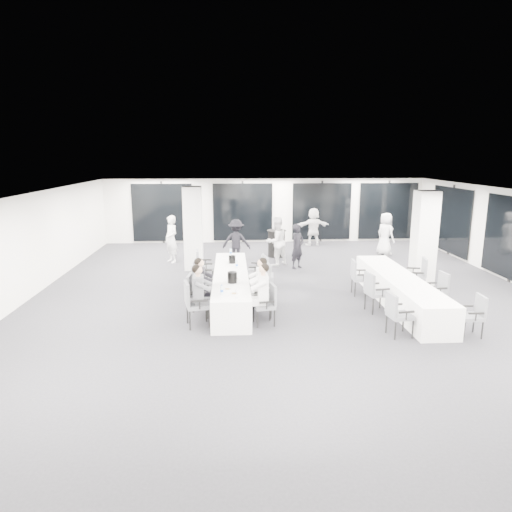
{
  "coord_description": "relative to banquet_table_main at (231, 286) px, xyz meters",
  "views": [
    {
      "loc": [
        -1.54,
        -12.02,
        3.82
      ],
      "look_at": [
        -0.87,
        -0.2,
        1.18
      ],
      "focal_mm": 32.0,
      "sensor_mm": 36.0,
      "label": 1
    }
  ],
  "objects": [
    {
      "name": "room",
      "position": [
        2.44,
        1.38,
        1.01
      ],
      "size": [
        14.04,
        16.04,
        2.84
      ],
      "color": "#24252A",
      "rests_on": "ground"
    },
    {
      "name": "column_left",
      "position": [
        -1.25,
        3.47,
        1.02
      ],
      "size": [
        0.6,
        0.6,
        2.8
      ],
      "primitive_type": "cube",
      "color": "silver",
      "rests_on": "floor"
    },
    {
      "name": "column_right",
      "position": [
        5.75,
        1.27,
        1.02
      ],
      "size": [
        0.6,
        0.6,
        2.8
      ],
      "primitive_type": "cube",
      "color": "silver",
      "rests_on": "floor"
    },
    {
      "name": "banquet_table_main",
      "position": [
        0.0,
        0.0,
        0.0
      ],
      "size": [
        0.9,
        5.0,
        0.75
      ],
      "primitive_type": "cube",
      "color": "white",
      "rests_on": "floor"
    },
    {
      "name": "banquet_table_side",
      "position": [
        4.36,
        -0.65,
        0.0
      ],
      "size": [
        0.9,
        5.0,
        0.75
      ],
      "primitive_type": "cube",
      "color": "white",
      "rests_on": "floor"
    },
    {
      "name": "cocktail_table",
      "position": [
        1.75,
        5.24,
        0.14
      ],
      "size": [
        0.73,
        0.73,
        1.02
      ],
      "color": "black",
      "rests_on": "floor"
    },
    {
      "name": "chair_main_left_near",
      "position": [
        -0.84,
        -1.9,
        0.22
      ],
      "size": [
        0.62,
        0.66,
        1.04
      ],
      "rotation": [
        0.0,
        0.0,
        -1.36
      ],
      "color": "#525459",
      "rests_on": "floor"
    },
    {
      "name": "chair_main_left_second",
      "position": [
        -0.84,
        -1.2,
        0.21
      ],
      "size": [
        0.57,
        0.62,
        1.03
      ],
      "rotation": [
        0.0,
        0.0,
        -1.67
      ],
      "color": "#525459",
      "rests_on": "floor"
    },
    {
      "name": "chair_main_left_mid",
      "position": [
        -0.84,
        -0.38,
        0.2
      ],
      "size": [
        0.56,
        0.61,
        1.0
      ],
      "rotation": [
        0.0,
        0.0,
        -1.45
      ],
      "color": "#525459",
      "rests_on": "floor"
    },
    {
      "name": "chair_main_left_fourth",
      "position": [
        -0.83,
        0.68,
        0.16
      ],
      "size": [
        0.55,
        0.58,
        0.93
      ],
      "rotation": [
        0.0,
        0.0,
        -1.77
      ],
      "color": "#525459",
      "rests_on": "floor"
    },
    {
      "name": "chair_main_left_far",
      "position": [
        -0.84,
        1.61,
        0.21
      ],
      "size": [
        0.57,
        0.62,
        1.03
      ],
      "rotation": [
        0.0,
        0.0,
        -1.48
      ],
      "color": "#525459",
      "rests_on": "floor"
    },
    {
      "name": "chair_main_right_near",
      "position": [
        0.83,
        -1.85,
        0.16
      ],
      "size": [
        0.55,
        0.58,
        0.94
      ],
      "rotation": [
        0.0,
        0.0,
        1.75
      ],
      "color": "#525459",
      "rests_on": "floor"
    },
    {
      "name": "chair_main_right_second",
      "position": [
        0.84,
        -1.28,
        0.21
      ],
      "size": [
        0.56,
        0.61,
        1.02
      ],
      "rotation": [
        0.0,
        0.0,
        1.48
      ],
      "color": "#525459",
      "rests_on": "floor"
    },
    {
      "name": "chair_main_right_mid",
      "position": [
        0.84,
        -0.29,
        0.22
      ],
      "size": [
        0.59,
        0.63,
        1.04
      ],
      "rotation": [
        0.0,
        0.0,
        1.7
      ],
      "color": "#525459",
      "rests_on": "floor"
    },
    {
      "name": "chair_main_right_fourth",
      "position": [
        0.84,
        0.66,
        0.21
      ],
      "size": [
        0.6,
        0.64,
        1.03
      ],
      "rotation": [
        0.0,
        0.0,
        1.76
      ],
      "color": "#525459",
      "rests_on": "floor"
    },
    {
      "name": "chair_main_right_far",
      "position": [
        0.83,
        1.54,
        0.13
      ],
      "size": [
        0.51,
        0.55,
        0.89
      ],
      "rotation": [
        0.0,
        0.0,
        1.42
      ],
      "color": "#525459",
      "rests_on": "floor"
    },
    {
      "name": "chair_side_left_near",
      "position": [
        3.53,
        -2.72,
        0.17
      ],
      "size": [
        0.54,
        0.58,
        0.95
      ],
      "rotation": [
        0.0,
        0.0,
        -1.43
      ],
      "color": "#525459",
      "rests_on": "floor"
    },
    {
      "name": "chair_side_left_mid",
      "position": [
        3.53,
        -1.17,
        0.19
      ],
      "size": [
        0.58,
        0.62,
        0.99
      ],
      "rotation": [
        0.0,
        0.0,
        -1.39
      ],
      "color": "#525459",
      "rests_on": "floor"
    },
    {
      "name": "chair_side_left_far",
      "position": [
        3.53,
        0.25,
        0.18
      ],
      "size": [
        0.52,
        0.57,
        0.98
      ],
      "rotation": [
        0.0,
        0.0,
        -1.62
      ],
      "color": "#525459",
      "rests_on": "floor"
    },
    {
      "name": "chair_side_right_near",
      "position": [
        5.19,
        -2.8,
        0.14
      ],
      "size": [
        0.48,
        0.53,
        0.91
      ],
      "rotation": [
        0.0,
        0.0,
        1.53
      ],
      "color": "#525459",
      "rests_on": "floor"
    },
    {
      "name": "chair_side_right_mid",
      "position": [
        5.2,
        -1.05,
        0.16
      ],
      "size": [
        0.52,
        0.57,
        0.95
      ],
      "rotation": [
        0.0,
        0.0,
        1.66
      ],
      "color": "#525459",
      "rests_on": "floor"
    },
    {
      "name": "chair_side_right_far",
      "position": [
        5.2,
        0.21,
        0.22
      ],
      "size": [
        0.63,
        0.66,
        1.04
      ],
      "rotation": [
        0.0,
        0.0,
        1.34
      ],
      "color": "#525459",
      "rests_on": "floor"
    },
    {
      "name": "seated_guest_a",
      "position": [
        -0.67,
        -1.88,
        0.44
      ],
      "size": [
        0.5,
        0.38,
        1.44
      ],
      "rotation": [
        0.0,
        0.0,
        -1.57
      ],
      "color": "#515358",
      "rests_on": "floor"
    },
    {
      "name": "seated_guest_b",
      "position": [
        -0.67,
        -1.21,
        0.44
      ],
      "size": [
        0.5,
        0.38,
        1.44
      ],
      "rotation": [
        0.0,
        0.0,
        -1.57
      ],
      "color": "black",
      "rests_on": "floor"
    },
    {
      "name": "seated_guest_c",
      "position": [
        0.67,
        -1.87,
        0.44
      ],
      "size": [
        0.5,
        0.38,
        1.44
      ],
      "rotation": [
        0.0,
        0.0,
        1.57
      ],
      "color": "silver",
      "rests_on": "floor"
    },
    {
      "name": "seated_guest_d",
      "position": [
        0.67,
        -1.27,
        0.44
      ],
      "size": [
        0.5,
        0.38,
        1.44
      ],
      "rotation": [
        0.0,
        0.0,
        1.57
      ],
      "color": "silver",
      "rests_on": "floor"
    },
    {
      "name": "standing_guest_a",
      "position": [
        2.28,
        3.37,
        0.49
      ],
      "size": [
        0.81,
        0.8,
        1.73
      ],
      "primitive_type": "imported",
      "rotation": [
        0.0,
        0.0,
        0.74
      ],
      "color": "black",
      "rests_on": "floor"
    },
    {
      "name": "standing_guest_b",
      "position": [
        1.6,
        3.82,
        0.59
      ],
      "size": [
        1.09,
        1.0,
        1.94
      ],
      "primitive_type": "imported",
      "rotation": [
        0.0,
        0.0,
        3.74
      ],
      "color": "silver",
      "rests_on": "floor"
    },
    {
      "name": "standing_guest_c",
      "position": [
        0.21,
        4.35,
        0.51
      ],
      "size": [
        1.22,
        0.76,
        1.77
      ],
      "primitive_type": "imported",
      "rotation": [
        0.0,
        0.0,
        2.98
      ],
      "color": "black",
      "rests_on": "floor"
    },
    {
      "name": "standing_guest_e",
      "position": [
        6.0,
        5.34,
        0.55
      ],
      "size": [
        0.88,
        1.04,
        1.85
      ],
      "primitive_type": "imported",
      "rotation": [
        0.0,
        0.0,
        2.03
      ],
      "color": "silver",
      "rests_on": "floor"
    },
    {
      "name": "standing_guest_f",
      "position": [
        3.55,
        7.37,
        0.54
      ],
      "size": [
        1.76,
        0.92,
        1.83
      ],
      "primitive_type": "imported",
      "rotation": [
        0.0,
        0.0,
        3.31
      ],
      "color": "silver",
      "rests_on": "floor"
    },
    {
      "name": "standing_guest_g",
      "position": [
        -2.12,
        4.5,
        0.59
      ],
      "size": [
        0.88,
        0.9,
        1.93
      ],
      "primitive_type": "imported",
      "rotation": [
        0.0,
        0.0,
        -0.93
      ],
      "color": "silver",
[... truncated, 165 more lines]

